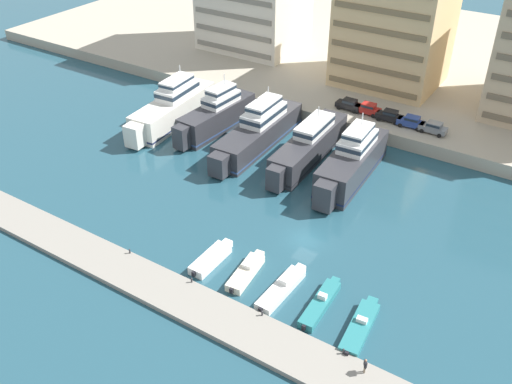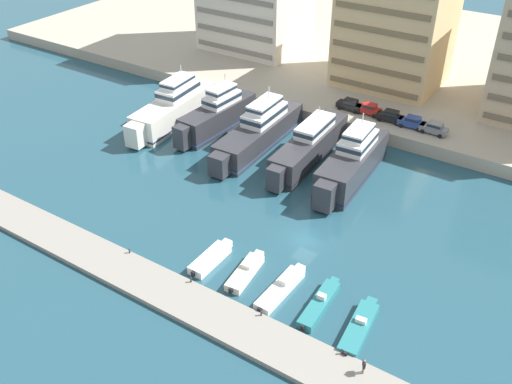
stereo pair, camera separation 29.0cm
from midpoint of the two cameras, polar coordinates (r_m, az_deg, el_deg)
The scene contains 24 objects.
ground_plane at distance 67.88m, azimuth 5.06°, elevation -4.77°, with size 400.00×400.00×0.00m, color #234C5B.
quay_promenade at distance 119.22m, azimuth 19.82°, elevation 11.63°, with size 180.00×70.00×2.06m, color #ADA38E.
pier_dock at distance 57.70m, azimuth -2.69°, elevation -12.81°, with size 120.00×5.06×0.56m, color gray.
yacht_ivory_far_left at distance 93.45m, azimuth -8.13°, elevation 8.42°, with size 5.95×21.12×8.79m.
yacht_charcoal_left at distance 90.26m, azimuth -3.80°, elevation 7.72°, with size 4.89×17.62×8.69m.
yacht_charcoal_mid_left at distance 85.62m, azimuth 0.42°, elevation 6.17°, with size 5.11×22.28×8.48m.
yacht_charcoal_center_left at distance 82.33m, azimuth 5.45°, elevation 4.64°, with size 4.53×20.93×7.26m.
yacht_charcoal_center at distance 78.44m, azimuth 9.70°, elevation 3.05°, with size 5.39×19.31×8.84m.
motorboat_white_far_left at distance 64.41m, azimuth -4.40°, elevation -6.64°, with size 1.92×6.85×1.00m.
motorboat_cream_left at distance 62.60m, azimuth -0.91°, elevation -8.00°, with size 2.46×7.20×1.33m.
motorboat_white_mid_left at distance 60.82m, azimuth 2.66°, elevation -9.60°, with size 2.08×8.37×1.39m.
motorboat_teal_center_left at distance 59.48m, azimuth 6.53°, elevation -11.03°, with size 1.96×8.19×1.40m.
motorboat_teal_center at distance 57.84m, azimuth 10.43°, elevation -13.14°, with size 2.60×8.31×1.27m.
car_black_far_left at distance 93.75m, azimuth 9.46°, elevation 8.66°, with size 4.13×1.98×1.80m.
car_red_left at distance 92.84m, azimuth 11.30°, elevation 8.19°, with size 4.11×1.95×1.80m.
car_black_mid_left at distance 91.21m, azimuth 13.39°, elevation 7.44°, with size 4.16×2.04×1.80m.
car_blue_center_left at distance 90.14m, azimuth 15.44°, elevation 6.79°, with size 4.17×2.07×1.80m.
car_grey_center at distance 89.26m, azimuth 17.48°, elevation 6.16°, with size 4.15×2.02×1.80m.
apartment_block_left at distance 102.78m, azimuth 13.89°, elevation 15.73°, with size 17.40×15.29×21.55m.
pedestrian_near_edge at distance 53.35m, azimuth 10.90°, elevation -16.64°, with size 0.44×0.56×1.68m.
bollard_west at distance 66.21m, azimuth -12.42°, elevation -5.73°, with size 0.20×0.20×0.61m.
bollard_west_mid at distance 61.42m, azimuth -6.39°, elevation -8.70°, with size 0.20×0.20×0.61m.
bollard_east_mid at distance 57.60m, azimuth 0.67°, elevation -12.00°, with size 0.20×0.20×0.61m.
bollard_east at distance 54.95m, azimuth 8.78°, elevation -15.47°, with size 0.20×0.20×0.61m.
Camera 2 is at (23.88, -47.50, 42.19)m, focal length 40.00 mm.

